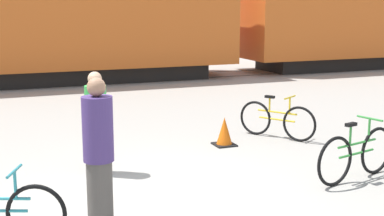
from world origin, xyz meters
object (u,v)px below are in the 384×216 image
(bicycle_yellow, at_px, (277,120))
(bicycle_green, at_px, (357,154))
(person_in_purple, at_px, (99,155))
(person_in_green, at_px, (96,123))
(traffic_cone, at_px, (224,132))

(bicycle_yellow, bearing_deg, bicycle_green, -93.87)
(person_in_purple, bearing_deg, person_in_green, 75.24)
(person_in_purple, height_order, person_in_green, person_in_purple)
(bicycle_green, distance_m, person_in_purple, 4.10)
(bicycle_green, xyz_separation_m, person_in_green, (-3.65, 1.77, 0.42))
(bicycle_yellow, distance_m, traffic_cone, 1.23)
(bicycle_yellow, bearing_deg, person_in_green, -166.03)
(person_in_green, height_order, traffic_cone, person_in_green)
(person_in_green, xyz_separation_m, traffic_cone, (2.61, 0.83, -0.57))
(person_in_purple, xyz_separation_m, person_in_green, (0.40, 2.15, -0.10))
(bicycle_yellow, xyz_separation_m, traffic_cone, (-1.22, -0.13, -0.12))
(person_in_green, bearing_deg, person_in_purple, 38.01)
(bicycle_yellow, distance_m, bicycle_green, 2.73)
(bicycle_yellow, relative_size, person_in_green, 0.88)
(traffic_cone, bearing_deg, bicycle_yellow, 6.01)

